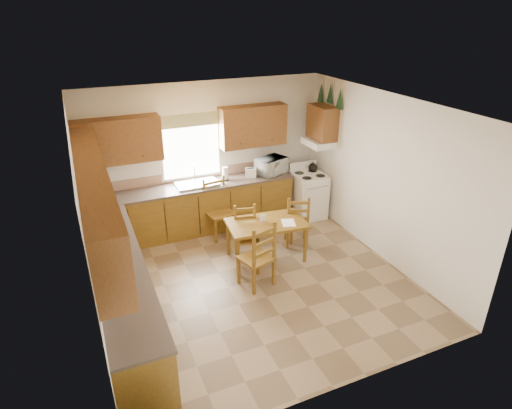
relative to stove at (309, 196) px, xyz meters
name	(u,v)px	position (x,y,z in m)	size (l,w,h in m)	color
floor	(255,281)	(-1.88, -1.65, -0.44)	(4.50, 4.50, 0.00)	#887052
ceiling	(255,106)	(-1.88, -1.65, 2.26)	(4.50, 4.50, 0.00)	olive
wall_left	(87,232)	(-4.13, -1.65, 0.91)	(4.50, 4.50, 0.00)	white
wall_right	(383,178)	(0.37, -1.65, 0.91)	(4.50, 4.50, 0.00)	white
wall_back	(207,155)	(-1.88, 0.60, 0.91)	(4.50, 4.50, 0.00)	white
wall_front	(346,290)	(-1.88, -3.90, 0.91)	(4.50, 4.50, 0.00)	white
lower_cab_back	(195,209)	(-2.25, 0.30, 0.00)	(3.75, 0.60, 0.88)	brown
lower_cab_left	(123,294)	(-3.83, -1.80, 0.00)	(0.60, 3.60, 0.88)	brown
counter_back	(193,186)	(-2.25, 0.30, 0.46)	(3.75, 0.63, 0.04)	#4D413A
counter_left	(118,264)	(-3.83, -1.80, 0.46)	(0.63, 3.60, 0.04)	#4D413A
backsplash	(188,175)	(-2.25, 0.59, 0.57)	(3.75, 0.01, 0.18)	#97735D
upper_cab_back_left	(118,141)	(-3.42, 0.44, 1.42)	(1.41, 0.33, 0.75)	brown
upper_cab_back_right	(253,126)	(-1.01, 0.44, 1.42)	(1.25, 0.33, 0.75)	brown
upper_cab_left	(95,197)	(-3.96, -1.80, 1.42)	(0.33, 3.60, 0.75)	brown
upper_cab_stove	(322,122)	(0.20, 0.00, 1.46)	(0.33, 0.62, 0.62)	brown
range_hood	(319,142)	(0.15, 0.00, 1.08)	(0.44, 0.62, 0.12)	white
window_frame	(191,147)	(-2.18, 0.57, 1.11)	(1.13, 0.02, 1.18)	white
window_pane	(191,147)	(-2.18, 0.57, 1.11)	(1.05, 0.01, 1.10)	white
window_valance	(189,120)	(-2.18, 0.54, 1.61)	(1.19, 0.01, 0.24)	#4C6730
sink_basin	(197,184)	(-2.18, 0.30, 0.50)	(0.75, 0.45, 0.04)	silver
pine_decal_a	(340,99)	(0.33, -0.32, 1.94)	(0.22, 0.22, 0.36)	#1C4327
pine_decal_b	(330,93)	(0.33, 0.00, 1.98)	(0.22, 0.22, 0.36)	#1C4327
pine_decal_c	(321,93)	(0.33, 0.32, 1.94)	(0.22, 0.22, 0.36)	#1C4327
stove	(309,196)	(0.00, 0.00, 0.00)	(0.59, 0.61, 0.87)	white
coffeemaker	(104,191)	(-3.77, 0.28, 0.63)	(0.18, 0.21, 0.30)	white
paper_towel	(225,173)	(-1.62, 0.33, 0.61)	(0.11, 0.11, 0.25)	white
toaster	(251,173)	(-1.13, 0.28, 0.57)	(0.21, 0.13, 0.17)	white
microwave	(271,166)	(-0.69, 0.28, 0.64)	(0.52, 0.38, 0.31)	white
dining_table	(266,240)	(-1.44, -1.11, -0.10)	(1.27, 0.72, 0.68)	brown
chair_near_left	(256,254)	(-1.89, -1.73, 0.09)	(0.45, 0.42, 1.06)	brown
chair_near_right	(297,220)	(-0.75, -0.88, 0.04)	(0.40, 0.38, 0.95)	brown
chair_far_left	(246,234)	(-1.74, -0.99, 0.02)	(0.38, 0.36, 0.91)	brown
chair_far_right	(220,209)	(-1.89, -0.08, 0.11)	(0.46, 0.43, 1.09)	brown
table_paper	(288,223)	(-1.12, -1.27, 0.24)	(0.21, 0.28, 0.00)	white
table_card	(263,218)	(-1.48, -1.07, 0.30)	(0.09, 0.02, 0.12)	white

